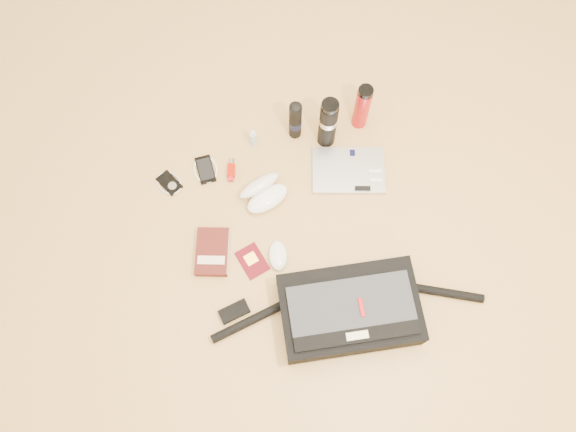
% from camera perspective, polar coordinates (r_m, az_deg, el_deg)
% --- Properties ---
extents(ground, '(4.00, 4.00, 0.00)m').
position_cam_1_polar(ground, '(2.16, 1.92, -2.91)').
color(ground, tan).
rests_on(ground, ground).
extents(messenger_bag, '(0.98, 0.42, 0.14)m').
position_cam_1_polar(messenger_bag, '(2.04, 6.20, -9.49)').
color(messenger_bag, black).
rests_on(messenger_bag, ground).
extents(laptop, '(0.35, 0.30, 0.03)m').
position_cam_1_polar(laptop, '(2.27, 6.19, 4.59)').
color(laptop, '#AAABAD').
rests_on(laptop, ground).
extents(book, '(0.19, 0.22, 0.03)m').
position_cam_1_polar(book, '(2.15, -7.66, -3.63)').
color(book, '#471410').
rests_on(book, ground).
extents(passport, '(0.10, 0.13, 0.01)m').
position_cam_1_polar(passport, '(2.14, -3.65, -4.57)').
color(passport, '#55050F').
rests_on(passport, ground).
extents(mouse, '(0.10, 0.13, 0.04)m').
position_cam_1_polar(mouse, '(2.13, -1.02, -4.05)').
color(mouse, white).
rests_on(mouse, ground).
extents(sunglasses_case, '(0.20, 0.18, 0.10)m').
position_cam_1_polar(sunglasses_case, '(2.20, -2.52, 2.43)').
color(sunglasses_case, white).
rests_on(sunglasses_case, ground).
extents(ipod, '(0.11, 0.12, 0.01)m').
position_cam_1_polar(ipod, '(2.29, -11.97, 3.30)').
color(ipod, black).
rests_on(ipod, ground).
extents(phone, '(0.11, 0.13, 0.01)m').
position_cam_1_polar(phone, '(2.29, -8.38, 4.69)').
color(phone, black).
rests_on(phone, ground).
extents(inhaler, '(0.06, 0.10, 0.03)m').
position_cam_1_polar(inhaler, '(2.27, -5.78, 4.69)').
color(inhaler, '#A51001').
rests_on(inhaler, ground).
extents(spray_bottle, '(0.03, 0.03, 0.10)m').
position_cam_1_polar(spray_bottle, '(2.29, -3.55, 7.88)').
color(spray_bottle, '#A3D2E4').
rests_on(spray_bottle, ground).
extents(aerosol_can, '(0.07, 0.07, 0.22)m').
position_cam_1_polar(aerosol_can, '(2.25, 0.75, 9.72)').
color(aerosol_can, black).
rests_on(aerosol_can, ground).
extents(thermos_black, '(0.09, 0.09, 0.27)m').
position_cam_1_polar(thermos_black, '(2.22, 4.08, 9.41)').
color(thermos_black, black).
rests_on(thermos_black, ground).
extents(thermos_red, '(0.06, 0.06, 0.24)m').
position_cam_1_polar(thermos_red, '(2.29, 7.54, 10.93)').
color(thermos_red, red).
rests_on(thermos_red, ground).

